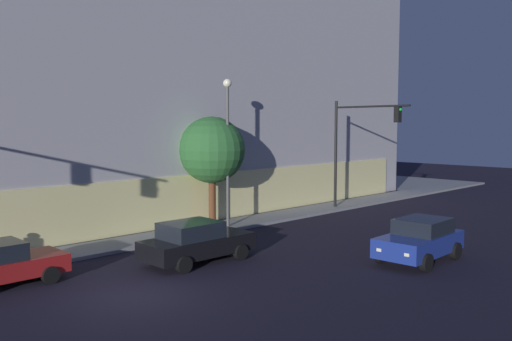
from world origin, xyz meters
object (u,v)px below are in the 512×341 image
(car_blue, at_px, (420,239))
(car_black, at_px, (196,242))
(modern_building, at_px, (131,76))
(sidewalk_tree, at_px, (212,150))
(car_red, at_px, (0,264))
(street_lamp_sidewalk, at_px, (228,134))
(traffic_light_far_corner, at_px, (357,136))

(car_blue, bearing_deg, car_black, 136.36)
(modern_building, distance_m, sidewalk_tree, 14.30)
(car_red, distance_m, car_blue, 15.56)
(modern_building, xyz_separation_m, street_lamp_sidewalk, (-3.25, -14.12, -3.96))
(modern_building, distance_m, street_lamp_sidewalk, 15.02)
(sidewalk_tree, height_order, car_red, sidewalk_tree)
(car_red, bearing_deg, street_lamp_sidewalk, 9.65)
(car_blue, bearing_deg, sidewalk_tree, 95.54)
(car_black, height_order, car_blue, car_blue)
(traffic_light_far_corner, bearing_deg, street_lamp_sidewalk, 170.40)
(car_red, height_order, car_blue, car_blue)
(street_lamp_sidewalk, xyz_separation_m, car_red, (-12.19, -2.07, -4.19))
(modern_building, distance_m, traffic_light_far_corner, 17.29)
(traffic_light_far_corner, xyz_separation_m, car_red, (-21.41, -0.51, -3.97))
(sidewalk_tree, relative_size, car_red, 1.40)
(street_lamp_sidewalk, bearing_deg, traffic_light_far_corner, -9.60)
(car_black, bearing_deg, car_blue, -43.64)
(modern_building, bearing_deg, car_red, -133.64)
(street_lamp_sidewalk, height_order, car_red, street_lamp_sidewalk)
(traffic_light_far_corner, height_order, sidewalk_tree, traffic_light_far_corner)
(car_blue, bearing_deg, car_red, 147.83)
(modern_building, relative_size, traffic_light_far_corner, 4.93)
(traffic_light_far_corner, bearing_deg, modern_building, 110.85)
(sidewalk_tree, xyz_separation_m, car_blue, (1.11, -11.45, -3.20))
(traffic_light_far_corner, bearing_deg, sidewalk_tree, 164.13)
(sidewalk_tree, bearing_deg, modern_building, 75.45)
(car_red, xyz_separation_m, car_blue, (13.17, -8.29, 0.11))
(sidewalk_tree, distance_m, car_black, 8.19)
(modern_building, xyz_separation_m, traffic_light_far_corner, (5.97, -15.68, -4.19))
(car_red, bearing_deg, modern_building, 46.36)
(street_lamp_sidewalk, relative_size, car_blue, 1.79)
(modern_building, xyz_separation_m, car_black, (-8.72, -18.32, -8.08))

